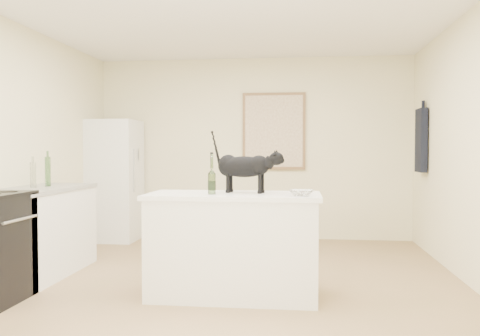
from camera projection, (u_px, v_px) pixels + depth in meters
name	position (u px, v px, depth m)	size (l,w,h in m)	color
floor	(226.00, 289.00, 4.63)	(5.50, 5.50, 0.00)	#977450
ceiling	(225.00, 3.00, 4.54)	(5.50, 5.50, 0.00)	white
wall_back	(253.00, 149.00, 7.31)	(4.50, 4.50, 0.00)	beige
wall_front	(117.00, 143.00, 1.86)	(4.50, 4.50, 0.00)	beige
island_base	(234.00, 247.00, 4.41)	(1.44, 0.67, 0.86)	white
island_top	(234.00, 196.00, 4.39)	(1.50, 0.70, 0.04)	white
left_cabinets	(41.00, 233.00, 5.14)	(0.60, 1.40, 0.86)	white
left_countertop	(40.00, 189.00, 5.13)	(0.62, 1.44, 0.04)	gray
fridge	(114.00, 180.00, 7.16)	(0.68, 0.68, 1.70)	white
artwork_frame	(274.00, 131.00, 7.24)	(0.90, 0.03, 1.10)	brown
artwork_canvas	(274.00, 131.00, 7.22)	(0.82, 0.00, 1.02)	beige
hanging_garment	(421.00, 140.00, 6.36)	(0.08, 0.34, 0.80)	black
black_cat	(244.00, 170.00, 4.46)	(0.59, 0.18, 0.41)	black
wine_bottle	(212.00, 176.00, 4.31)	(0.07, 0.07, 0.31)	#365A24
glass_bowl	(302.00, 193.00, 4.14)	(0.21, 0.21, 0.05)	white
fridge_paper	(139.00, 154.00, 7.21)	(0.00, 0.13, 0.16)	white
counter_bottle_cluster	(41.00, 173.00, 5.16)	(0.09, 0.30, 0.31)	#98A59A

